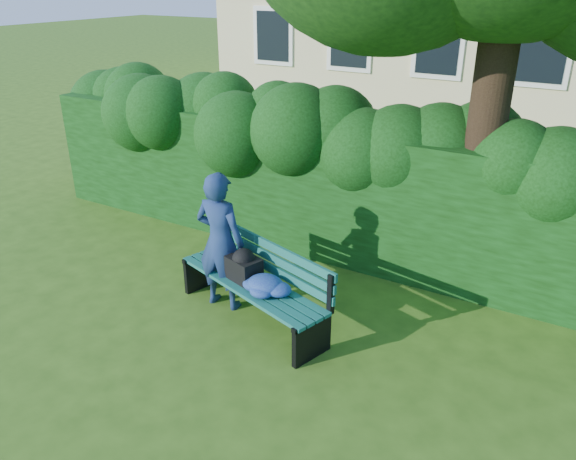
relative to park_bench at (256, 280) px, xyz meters
The scene contains 4 objects.
ground 0.53m from the park_bench, 40.81° to the right, with size 80.00×80.00×0.00m, color #325515.
hedge 2.14m from the park_bench, 86.67° to the left, with size 10.00×1.00×1.80m.
park_bench is the anchor object (origin of this frame).
man_reading 0.61m from the park_bench, behind, with size 0.60×0.40×1.65m, color navy.
Camera 1 is at (2.94, -4.40, 3.58)m, focal length 35.00 mm.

